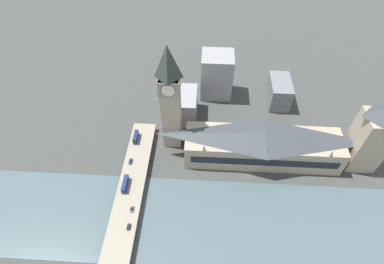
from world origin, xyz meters
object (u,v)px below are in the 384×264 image
object	(u,v)px
parliament_hall	(263,146)
victoria_tower	(371,137)
car_southbound_mid	(130,161)
clock_tower	(170,97)
car_northbound_mid	(132,209)
double_decker_bus_rear	(136,137)
double_decker_bus_lead	(125,184)
car_northbound_tail	(129,227)
road_bridge	(125,213)

from	to	relation	value
parliament_hall	victoria_tower	bearing A→B (deg)	-89.95
victoria_tower	car_southbound_mid	xyz separation A→B (m)	(-13.48, 154.54, -20.14)
clock_tower	car_northbound_mid	distance (m)	72.53
double_decker_bus_rear	car_southbound_mid	size ratio (longest dim) A/B	2.32
parliament_hall	double_decker_bus_lead	size ratio (longest dim) A/B	8.84
clock_tower	car_northbound_mid	bearing A→B (deg)	162.72
double_decker_bus_lead	car_northbound_tail	xyz separation A→B (m)	(-26.97, -7.39, -1.91)
parliament_hall	car_northbound_tail	size ratio (longest dim) A/B	27.23
car_northbound_tail	car_northbound_mid	bearing A→B (deg)	1.41
clock_tower	parliament_hall	bearing A→B (deg)	-100.65
clock_tower	car_southbound_mid	world-z (taller)	clock_tower
parliament_hall	car_southbound_mid	bearing A→B (deg)	98.60
double_decker_bus_rear	double_decker_bus_lead	bearing A→B (deg)	-179.49
clock_tower	car_northbound_tail	bearing A→B (deg)	165.48
clock_tower	double_decker_bus_rear	bearing A→B (deg)	100.81
parliament_hall	victoria_tower	distance (m)	67.21
clock_tower	road_bridge	size ratio (longest dim) A/B	0.56
clock_tower	victoria_tower	size ratio (longest dim) A/B	1.42
victoria_tower	car_northbound_tail	xyz separation A→B (m)	(-59.20, 146.62, -20.21)
double_decker_bus_lead	car_northbound_mid	bearing A→B (deg)	-156.00
parliament_hall	car_northbound_mid	world-z (taller)	parliament_hall
parliament_hall	road_bridge	size ratio (longest dim) A/B	0.72
double_decker_bus_lead	car_southbound_mid	world-z (taller)	double_decker_bus_lead
clock_tower	car_northbound_mid	xyz separation A→B (m)	(-59.90, 18.63, -36.42)
car_northbound_tail	parliament_hall	bearing A→B (deg)	-53.78
car_northbound_mid	car_southbound_mid	bearing A→B (deg)	12.42
clock_tower	victoria_tower	distance (m)	129.80
road_bridge	car_northbound_mid	bearing A→B (deg)	-62.98
victoria_tower	double_decker_bus_rear	distance (m)	155.56
double_decker_bus_rear	car_northbound_mid	distance (m)	55.46
parliament_hall	double_decker_bus_lead	bearing A→B (deg)	110.05
parliament_hall	double_decker_bus_rear	xyz separation A→B (m)	(6.75, 88.50, -4.69)
parliament_hall	car_southbound_mid	size ratio (longest dim) A/B	23.48
road_bridge	car_northbound_tail	xyz separation A→B (m)	(-9.03, -4.09, 1.71)
car_northbound_tail	road_bridge	bearing A→B (deg)	24.39
double_decker_bus_rear	car_northbound_mid	xyz separation A→B (m)	(-54.91, -7.46, -2.07)
clock_tower	double_decker_bus_rear	xyz separation A→B (m)	(-4.98, 26.10, -34.36)
car_southbound_mid	victoria_tower	bearing A→B (deg)	-85.02
clock_tower	double_decker_bus_lead	xyz separation A→B (m)	(-43.90, 25.75, -34.51)
clock_tower	victoria_tower	xyz separation A→B (m)	(-11.67, -128.26, -16.21)
double_decker_bus_rear	car_northbound_tail	distance (m)	66.38
double_decker_bus_rear	car_northbound_mid	bearing A→B (deg)	-172.26
clock_tower	car_northbound_mid	world-z (taller)	clock_tower
clock_tower	car_southbound_mid	distance (m)	51.43
clock_tower	double_decker_bus_lead	distance (m)	61.49
victoria_tower	car_northbound_tail	size ratio (longest dim) A/B	14.78
double_decker_bus_lead	car_northbound_mid	world-z (taller)	double_decker_bus_lead
victoria_tower	road_bridge	distance (m)	160.35
victoria_tower	car_northbound_mid	xyz separation A→B (m)	(-48.22, 146.89, -20.21)
victoria_tower	road_bridge	world-z (taller)	victoria_tower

